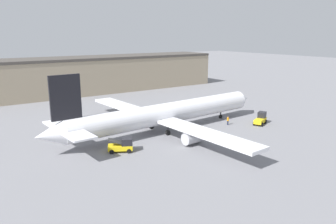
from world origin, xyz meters
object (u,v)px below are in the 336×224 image
Objects in this scene: belt_loader_truck at (122,145)px; ground_crew_worker at (228,120)px; baggage_tug at (261,119)px; airplane at (163,114)px.

ground_crew_worker is at bearing 30.95° from belt_loader_truck.
baggage_tug is at bearing 23.90° from belt_loader_truck.
ground_crew_worker is 6.35m from baggage_tug.
ground_crew_worker is 0.43× the size of baggage_tug.
airplane is 11.38× the size of belt_loader_truck.
ground_crew_worker is (12.26, -3.48, -2.20)m from airplane.
airplane is at bearing 136.29° from baggage_tug.
airplane reaches higher than ground_crew_worker.
airplane is 27.46× the size of ground_crew_worker.
belt_loader_truck is at bearing 153.65° from baggage_tug.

